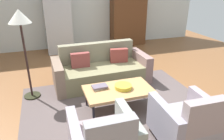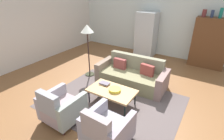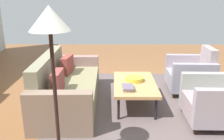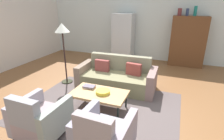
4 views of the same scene
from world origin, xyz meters
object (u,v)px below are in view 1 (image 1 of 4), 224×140
Objects in this scene: couch at (101,70)px; refrigerator at (58,23)px; floor_lamp at (21,25)px; cabinet at (128,19)px; coffee_table at (119,91)px; fruit_bowl at (123,87)px; book_stack at (100,87)px; armchair_right at (188,124)px.

refrigerator reaches higher than couch.
cabinet is at bearing 41.94° from floor_lamp.
fruit_bowl reaches higher than coffee_table.
floor_lamp is at bearing 149.01° from fruit_bowl.
couch is at bearing 73.78° from book_stack.
book_stack is at bearing 127.12° from armchair_right.
armchair_right reaches higher than book_stack.
floor_lamp reaches higher than book_stack.
refrigerator is (-0.66, 3.79, 0.56)m from coffee_table.
fruit_bowl is 0.18× the size of floor_lamp.
fruit_bowl is (0.09, -0.00, 0.07)m from coffee_table.
refrigerator reaches higher than cabinet.
book_stack is (-0.31, -1.06, 0.14)m from couch.
book_stack is at bearing 72.22° from couch.
refrigerator is at bearing 101.08° from fruit_bowl.
coffee_table is 0.34m from book_stack.
coffee_table is at bearing -80.19° from refrigerator.
coffee_table is 4.31m from cabinet.
fruit_bowl is at bearing -18.07° from book_stack.
coffee_table is at bearing 88.55° from couch.
fruit_bowl is 0.16× the size of refrigerator.
cabinet reaches higher than armchair_right.
floor_lamp is at bearing 147.58° from coffee_table.
fruit_bowl is 1.10× the size of book_stack.
coffee_table is 0.65× the size of refrigerator.
fruit_bowl is 3.90m from refrigerator.
cabinet is at bearing -124.62° from couch.
cabinet is at bearing 79.16° from armchair_right.
book_stack is 1.78m from floor_lamp.
fruit_bowl reaches higher than book_stack.
armchair_right is (0.60, -1.17, -0.02)m from coffee_table.
couch is at bearing -123.05° from cabinet.
couch is 1.77× the size of coffee_table.
book_stack is (-0.40, 0.13, -0.01)m from fruit_bowl.
couch is 1.23× the size of floor_lamp.
coffee_table is 3.94× the size of fruit_bowl.
couch reaches higher than coffee_table.
coffee_table is 2.09m from floor_lamp.
refrigerator is (-2.42, -0.10, 0.03)m from cabinet.
coffee_table is at bearing 180.00° from fruit_bowl.
floor_lamp is at bearing 7.03° from couch.
couch is 2.43m from armchair_right.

